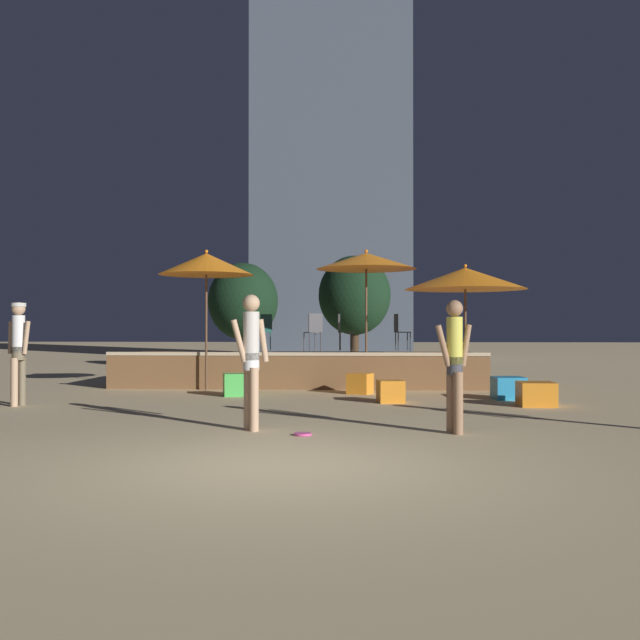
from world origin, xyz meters
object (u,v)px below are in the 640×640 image
(bistro_chair_1, at_px, (342,328))
(background_tree_0, at_px, (243,302))
(patio_umbrella_0, at_px, (206,264))
(bistro_chair_3, at_px, (314,328))
(bistro_chair_2, at_px, (399,328))
(patio_umbrella_2, at_px, (366,261))
(cube_seat_2, at_px, (509,388))
(cube_seat_0, at_px, (235,385))
(person_2, at_px, (251,354))
(cube_seat_1, at_px, (360,384))
(background_tree_1, at_px, (355,296))
(person_4, at_px, (18,346))
(cube_seat_3, at_px, (391,391))
(person_3, at_px, (455,360))
(cube_seat_4, at_px, (536,394))
(patio_umbrella_1, at_px, (465,279))
(bistro_chair_0, at_px, (264,328))
(frisbee_disc, at_px, (303,434))

(bistro_chair_1, height_order, background_tree_0, background_tree_0)
(patio_umbrella_0, height_order, bistro_chair_1, patio_umbrella_0)
(bistro_chair_3, bearing_deg, bistro_chair_2, 168.27)
(patio_umbrella_2, distance_m, cube_seat_2, 4.41)
(cube_seat_0, bearing_deg, patio_umbrella_2, 30.69)
(background_tree_0, bearing_deg, cube_seat_0, -81.91)
(cube_seat_2, distance_m, person_2, 6.41)
(patio_umbrella_2, relative_size, cube_seat_1, 5.36)
(bistro_chair_2, bearing_deg, background_tree_1, 2.31)
(person_4, bearing_deg, patio_umbrella_2, -40.83)
(patio_umbrella_0, relative_size, cube_seat_3, 5.88)
(person_3, height_order, background_tree_1, background_tree_1)
(cube_seat_0, bearing_deg, cube_seat_2, -4.00)
(cube_seat_0, relative_size, cube_seat_2, 0.91)
(cube_seat_0, xyz_separation_m, cube_seat_4, (5.81, -1.59, -0.02))
(patio_umbrella_2, relative_size, cube_seat_2, 5.12)
(bistro_chair_2, bearing_deg, person_2, 152.63)
(person_2, relative_size, bistro_chair_3, 2.10)
(cube_seat_0, bearing_deg, patio_umbrella_1, 16.87)
(bistro_chair_2, bearing_deg, bistro_chair_0, 78.20)
(cube_seat_4, bearing_deg, patio_umbrella_1, 104.62)
(cube_seat_0, relative_size, person_2, 0.30)
(patio_umbrella_2, xyz_separation_m, bistro_chair_1, (-0.57, 1.14, -1.55))
(bistro_chair_1, relative_size, bistro_chair_3, 1.00)
(person_2, relative_size, person_3, 1.05)
(patio_umbrella_2, height_order, background_tree_1, background_tree_1)
(cube_seat_2, distance_m, bistro_chair_0, 6.43)
(cube_seat_4, distance_m, person_3, 4.03)
(background_tree_1, bearing_deg, background_tree_0, 174.48)
(patio_umbrella_1, height_order, background_tree_1, background_tree_1)
(cube_seat_3, bearing_deg, patio_umbrella_1, 55.50)
(bistro_chair_0, bearing_deg, cube_seat_1, 86.37)
(frisbee_disc, bearing_deg, cube_seat_0, 108.98)
(cube_seat_3, distance_m, bistro_chair_3, 3.87)
(cube_seat_1, relative_size, bistro_chair_3, 0.67)
(cube_seat_3, distance_m, bistro_chair_0, 5.21)
(cube_seat_0, relative_size, background_tree_1, 0.15)
(cube_seat_0, height_order, cube_seat_1, cube_seat_0)
(frisbee_disc, bearing_deg, cube_seat_1, 82.50)
(cube_seat_2, xyz_separation_m, background_tree_1, (-3.10, 8.65, 2.23))
(cube_seat_3, height_order, bistro_chair_3, bistro_chair_3)
(patio_umbrella_2, distance_m, background_tree_1, 6.65)
(cube_seat_3, height_order, bistro_chair_0, bistro_chair_0)
(cube_seat_1, height_order, bistro_chair_2, bistro_chair_2)
(cube_seat_0, xyz_separation_m, background_tree_1, (2.46, 8.26, 2.22))
(bistro_chair_0, relative_size, bistro_chair_2, 1.00)
(cube_seat_4, relative_size, person_4, 0.34)
(frisbee_disc, xyz_separation_m, background_tree_0, (-3.05, 13.93, 2.26))
(person_3, relative_size, bistro_chair_0, 2.01)
(patio_umbrella_1, height_order, cube_seat_2, patio_umbrella_1)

